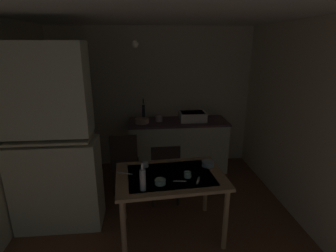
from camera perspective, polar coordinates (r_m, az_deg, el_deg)
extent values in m
plane|color=brown|center=(3.54, -1.76, -19.73)|extent=(4.45, 4.45, 0.00)
cube|color=beige|center=(4.68, -3.31, 6.09)|extent=(3.55, 0.10, 2.43)
cube|color=beige|center=(3.54, 28.02, 0.23)|extent=(0.10, 3.55, 2.43)
cube|color=silver|center=(2.84, -2.27, 24.37)|extent=(3.55, 3.55, 0.10)
cube|color=beige|center=(3.45, -22.89, -11.65)|extent=(0.98, 0.44, 1.09)
cube|color=beige|center=(3.09, -25.38, 7.13)|extent=(0.91, 0.38, 1.00)
cube|color=beige|center=(3.20, -24.24, -2.55)|extent=(0.89, 0.40, 0.02)
cube|color=beige|center=(4.59, 2.17, -4.41)|extent=(1.64, 0.60, 0.86)
cube|color=#5F444D|center=(4.44, 2.23, 0.91)|extent=(1.67, 0.63, 0.03)
sphere|color=#2D2823|center=(4.26, -0.57, -5.56)|extent=(0.02, 0.02, 0.02)
cube|color=silver|center=(4.46, 5.38, 2.10)|extent=(0.44, 0.34, 0.15)
cube|color=black|center=(4.44, 5.40, 2.98)|extent=(0.38, 0.28, 0.01)
cylinder|color=#232328|center=(4.41, -5.36, 2.81)|extent=(0.05, 0.05, 0.28)
cylinder|color=#232328|center=(4.32, -5.39, 3.86)|extent=(0.03, 0.12, 0.03)
cylinder|color=#202923|center=(4.43, -5.43, 5.39)|extent=(0.02, 0.16, 0.12)
cylinder|color=tan|center=(4.34, -5.73, 1.17)|extent=(0.23, 0.23, 0.08)
cylinder|color=beige|center=(4.41, -1.99, 1.76)|extent=(0.12, 0.12, 0.12)
cube|color=tan|center=(2.94, 0.52, -10.92)|extent=(1.25, 0.90, 0.04)
cube|color=#EEE6CE|center=(2.93, 0.52, -10.63)|extent=(0.97, 0.70, 0.00)
cylinder|color=tan|center=(2.83, -9.68, -21.77)|extent=(0.06, 0.06, 0.73)
cylinder|color=tan|center=(3.00, 12.47, -19.37)|extent=(0.06, 0.06, 0.73)
cylinder|color=tan|center=(3.39, -9.79, -14.42)|extent=(0.06, 0.06, 0.73)
cylinder|color=tan|center=(3.54, 8.25, -12.92)|extent=(0.06, 0.06, 0.73)
cube|color=#2B2319|center=(3.70, -0.87, -9.95)|extent=(0.42, 0.42, 0.03)
cube|color=black|center=(3.44, -0.49, -7.93)|extent=(0.38, 0.04, 0.43)
cylinder|color=#2B2319|center=(3.98, 1.30, -11.54)|extent=(0.04, 0.04, 0.42)
cylinder|color=#2B2319|center=(3.95, -3.68, -11.87)|extent=(0.04, 0.04, 0.42)
cylinder|color=#2B2319|center=(3.69, 2.20, -14.08)|extent=(0.04, 0.04, 0.42)
cylinder|color=#2B2319|center=(3.65, -3.23, -14.47)|extent=(0.04, 0.04, 0.42)
cube|color=black|center=(4.00, -9.34, -8.20)|extent=(0.41, 0.41, 0.03)
cube|color=black|center=(3.72, -9.66, -5.71)|extent=(0.38, 0.03, 0.51)
cylinder|color=black|center=(4.25, -6.78, -9.80)|extent=(0.04, 0.04, 0.41)
cylinder|color=black|center=(4.26, -11.42, -9.92)|extent=(0.04, 0.04, 0.41)
cylinder|color=black|center=(3.95, -6.76, -12.06)|extent=(0.04, 0.04, 0.41)
cylinder|color=black|center=(3.97, -11.79, -12.18)|extent=(0.04, 0.04, 0.41)
cylinder|color=#9EB2C6|center=(3.16, 8.73, -8.12)|extent=(0.15, 0.15, 0.06)
cylinder|color=#ADD1C1|center=(2.75, -1.71, -12.08)|extent=(0.11, 0.11, 0.05)
cylinder|color=#ADD1C1|center=(2.88, 4.29, -10.54)|extent=(0.08, 0.08, 0.06)
cylinder|color=white|center=(3.11, -4.92, -8.37)|extent=(0.07, 0.07, 0.06)
cylinder|color=#B7BCC1|center=(2.62, -5.52, -11.65)|extent=(0.06, 0.06, 0.22)
cylinder|color=#B7BCC1|center=(2.55, -5.62, -8.78)|extent=(0.03, 0.03, 0.07)
cube|color=silver|center=(3.00, -9.41, -10.11)|extent=(0.18, 0.09, 0.00)
cube|color=beige|center=(2.84, 6.61, -11.73)|extent=(0.07, 0.15, 0.00)
cube|color=beige|center=(2.81, 2.60, -11.93)|extent=(0.14, 0.04, 0.00)
sphere|color=#F9EFCC|center=(3.09, -7.12, 17.35)|extent=(0.08, 0.08, 0.08)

